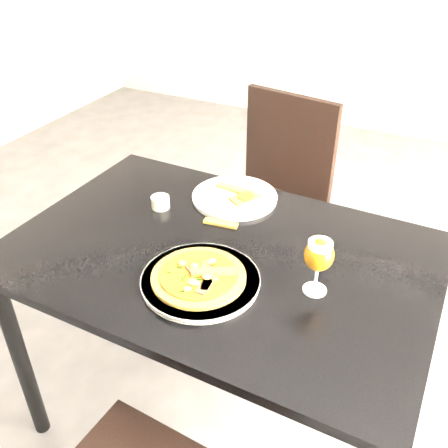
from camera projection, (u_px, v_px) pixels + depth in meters
The scene contains 10 objects.
ground at pixel (200, 426), 1.79m from camera, with size 6.00×6.00×0.00m, color #535255.
dining_table at pixel (219, 275), 1.47m from camera, with size 1.22×0.83×0.75m.
chair_far at pixel (271, 199), 2.12m from camera, with size 0.50×0.50×0.94m.
plate_main at pixel (201, 280), 1.30m from camera, with size 0.31×0.31×0.02m, color white.
pizza at pixel (199, 276), 1.29m from camera, with size 0.25×0.25×0.03m.
plate_second at pixel (235, 197), 1.66m from camera, with size 0.28×0.28×0.01m, color white.
crust_scraps at pixel (241, 195), 1.64m from camera, with size 0.17×0.11×0.01m.
loose_crust at pixel (221, 223), 1.53m from camera, with size 0.11×0.02×0.01m, color olive.
sauce_cup at pixel (160, 202), 1.60m from camera, with size 0.06×0.06×0.04m.
beer_glass at pixel (319, 255), 1.22m from camera, with size 0.07×0.07×0.16m.
Camera 1 is at (0.56, -0.94, 1.60)m, focal length 40.00 mm.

